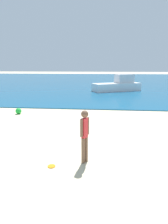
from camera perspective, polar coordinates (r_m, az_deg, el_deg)
name	(u,v)px	position (r m, az deg, el deg)	size (l,w,h in m)	color
water	(100,80)	(43.80, 4.57, 9.02)	(160.00, 60.00, 0.06)	#14567F
person_standing	(85,133)	(6.26, 0.19, -6.05)	(0.25, 0.34, 1.68)	brown
frisbee	(51,166)	(6.44, -9.12, -14.80)	(0.23, 0.23, 0.03)	orange
boat_near	(118,85)	(24.47, 9.59, 7.45)	(5.88, 4.27, 1.93)	white
beach_ball	(18,111)	(13.47, -17.91, 0.27)	(0.37, 0.37, 0.37)	green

